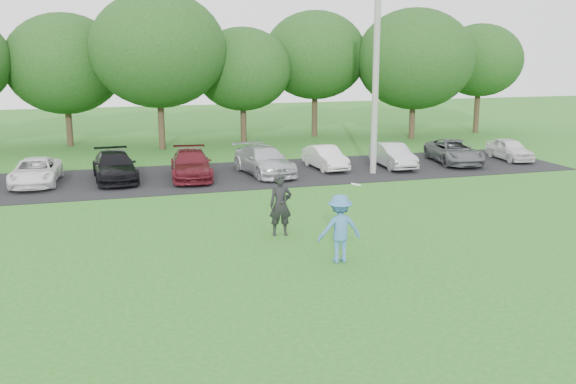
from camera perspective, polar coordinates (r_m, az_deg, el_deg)
name	(u,v)px	position (r m, az deg, el deg)	size (l,w,h in m)	color
ground	(327,270)	(16.60, 3.47, -6.93)	(100.00, 100.00, 0.00)	#24681D
parking_lot	(227,175)	(28.74, -5.41, 1.48)	(32.00, 6.50, 0.03)	black
utility_pole	(376,63)	(28.85, 7.84, 11.28)	(0.28, 0.28, 9.85)	gray
frisbee_player	(340,228)	(16.99, 4.62, -3.25)	(1.20, 0.76, 2.19)	teal
camera_bystander	(281,205)	(19.34, -0.67, -1.15)	(0.73, 0.52, 1.89)	black
parked_cars	(206,163)	(28.48, -7.31, 2.56)	(30.69, 5.01, 1.24)	#50111A
tree_row	(218,60)	(38.08, -6.22, 11.61)	(42.39, 9.85, 8.64)	#38281C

